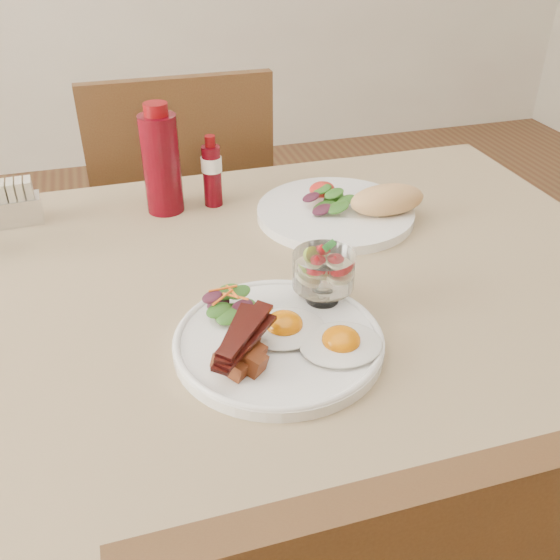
{
  "coord_description": "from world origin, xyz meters",
  "views": [
    {
      "loc": [
        -0.17,
        -0.79,
        1.28
      ],
      "look_at": [
        0.03,
        -0.11,
        0.82
      ],
      "focal_mm": 40.0,
      "sensor_mm": 36.0,
      "label": 1
    }
  ],
  "objects": [
    {
      "name": "fruit_cup",
      "position": [
        0.1,
        -0.1,
        0.82
      ],
      "size": [
        0.09,
        0.09,
        0.09
      ],
      "rotation": [
        0.0,
        0.0,
        0.18
      ],
      "color": "white",
      "rests_on": "main_plate"
    },
    {
      "name": "fried_eggs",
      "position": [
        0.06,
        -0.18,
        0.78
      ],
      "size": [
        0.18,
        0.16,
        0.03
      ],
      "rotation": [
        0.0,
        0.0,
        -0.1
      ],
      "color": "silver",
      "rests_on": "main_plate"
    },
    {
      "name": "side_salad",
      "position": [
        -0.04,
        -0.1,
        0.78
      ],
      "size": [
        0.08,
        0.08,
        0.04
      ],
      "rotation": [
        0.0,
        0.0,
        -0.42
      ],
      "color": "#194D14",
      "rests_on": "main_plate"
    },
    {
      "name": "chair_far",
      "position": [
        0.0,
        0.66,
        0.52
      ],
      "size": [
        0.42,
        0.42,
        0.93
      ],
      "color": "brown",
      "rests_on": "ground"
    },
    {
      "name": "main_plate",
      "position": [
        0.01,
        -0.17,
        0.76
      ],
      "size": [
        0.28,
        0.28,
        0.02
      ],
      "primitive_type": "cylinder",
      "color": "white",
      "rests_on": "table"
    },
    {
      "name": "bacon_potato_pile",
      "position": [
        -0.04,
        -0.2,
        0.79
      ],
      "size": [
        0.1,
        0.11,
        0.05
      ],
      "rotation": [
        0.0,
        0.0,
        0.44
      ],
      "color": "brown",
      "rests_on": "main_plate"
    },
    {
      "name": "sugar_caddy",
      "position": [
        -0.34,
        0.32,
        0.79
      ],
      "size": [
        0.09,
        0.05,
        0.08
      ],
      "rotation": [
        0.0,
        0.0,
        0.05
      ],
      "color": "silver",
      "rests_on": "table"
    },
    {
      "name": "second_plate",
      "position": [
        0.24,
        0.16,
        0.77
      ],
      "size": [
        0.3,
        0.29,
        0.07
      ],
      "rotation": [
        0.0,
        0.0,
        -0.02
      ],
      "color": "white",
      "rests_on": "table"
    },
    {
      "name": "table",
      "position": [
        0.0,
        0.0,
        0.66
      ],
      "size": [
        1.33,
        0.88,
        0.75
      ],
      "color": "brown",
      "rests_on": "ground"
    },
    {
      "name": "ketchup_bottle",
      "position": [
        -0.07,
        0.29,
        0.85
      ],
      "size": [
        0.09,
        0.09,
        0.2
      ],
      "rotation": [
        0.0,
        0.0,
        -0.41
      ],
      "color": "#58050E",
      "rests_on": "table"
    },
    {
      "name": "hot_sauce_bottle",
      "position": [
        0.02,
        0.29,
        0.82
      ],
      "size": [
        0.04,
        0.04,
        0.14
      ],
      "rotation": [
        0.0,
        0.0,
        0.05
      ],
      "color": "#58050E",
      "rests_on": "table"
    }
  ]
}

